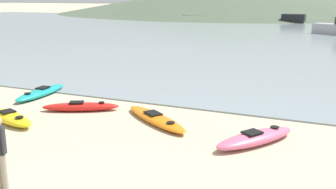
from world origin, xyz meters
TOP-DOWN VIEW (x-y plane):
  - bay_water at (0.00, 45.14)m, footprint 160.00×70.00m
  - far_hill_left at (-28.37, 98.23)m, footprint 78.86×78.86m
  - kayak_on_sand_0 at (2.12, 7.50)m, footprint 2.23×2.88m
  - kayak_on_sand_1 at (-5.99, 6.17)m, footprint 2.80×1.66m
  - kayak_on_sand_2 at (-1.43, 8.19)m, footprint 3.36×2.67m
  - kayak_on_sand_3 at (-4.60, 8.29)m, footprint 2.84×1.85m
  - kayak_on_sand_4 at (-7.53, 9.48)m, footprint 0.99×3.21m
  - moored_boat_0 at (-19.51, 62.53)m, footprint 4.29×2.77m
  - moored_boat_2 at (-3.08, 63.24)m, footprint 3.63×2.24m

SIDE VIEW (x-z plane):
  - bay_water at x=0.00m, z-range 0.00..0.06m
  - kayak_on_sand_2 at x=-1.43m, z-range -0.02..0.27m
  - kayak_on_sand_3 at x=-4.60m, z-range -0.02..0.34m
  - kayak_on_sand_4 at x=-7.53m, z-range -0.02..0.34m
  - kayak_on_sand_1 at x=-5.99m, z-range -0.02..0.36m
  - kayak_on_sand_0 at x=2.12m, z-range -0.02..0.38m
  - moored_boat_0 at x=-19.51m, z-range 0.06..1.19m
  - moored_boat_2 at x=-3.08m, z-range 0.06..1.44m
  - far_hill_left at x=-28.37m, z-range 0.00..6.64m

